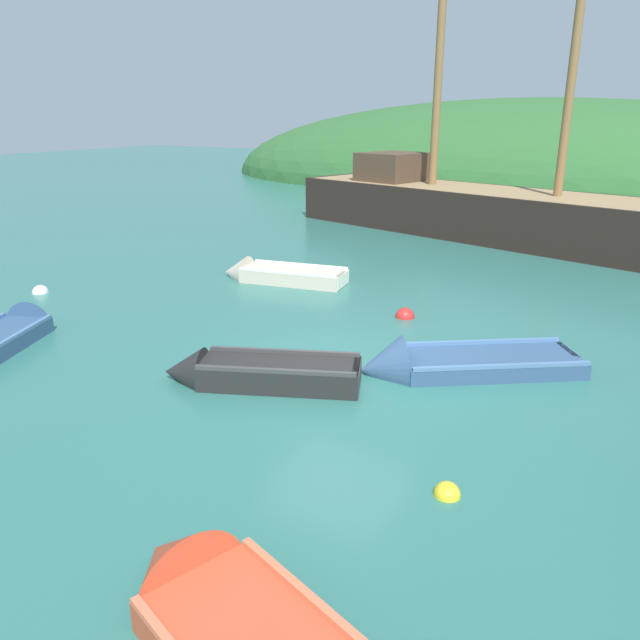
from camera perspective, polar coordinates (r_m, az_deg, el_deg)
ground_plane at (r=10.86m, az=1.79°, el=-4.57°), size 120.00×120.00×0.00m
shore_hill at (r=44.56m, az=18.69°, el=12.15°), size 43.95×22.94×10.58m
sailing_ship at (r=23.61m, az=14.44°, el=9.09°), size 17.62×7.76×10.61m
rowboat_outer_left at (r=16.57m, az=-4.09°, el=4.06°), size 3.54×1.50×0.98m
rowboat_far at (r=10.29m, az=-6.08°, el=-5.14°), size 3.39×2.04×0.88m
rowboat_near_dock at (r=10.96m, az=11.80°, el=-4.28°), size 3.86×3.12×1.17m
rowboat_portside at (r=13.57m, az=-26.95°, el=-1.44°), size 2.16×3.39×1.03m
buoy_white at (r=16.96m, az=-24.51°, el=2.30°), size 0.40×0.40×0.40m
buoy_yellow at (r=7.68m, az=11.70°, el=-15.61°), size 0.33×0.33×0.33m
buoy_red at (r=13.71m, az=7.88°, el=0.26°), size 0.43×0.43×0.43m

